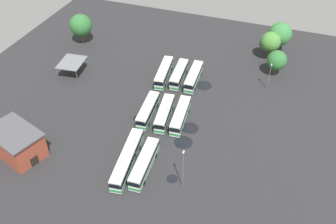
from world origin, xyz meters
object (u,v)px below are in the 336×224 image
(tree_northeast, at_px, (280,34))
(tree_northwest, at_px, (271,42))
(bus_row2_slot1, at_px, (144,163))
(depot_building, at_px, (17,143))
(bus_row0_slot1, at_px, (179,74))
(bus_row1_slot0, at_px, (148,110))
(bus_row1_slot1, at_px, (164,113))
(lamp_post_near_entrance, at_px, (269,76))
(bus_row1_slot2, at_px, (180,116))
(tree_east_edge, at_px, (81,25))
(maintenance_shelter, at_px, (72,63))
(lamp_post_by_building, at_px, (183,168))
(tree_north_edge, at_px, (277,60))
(bus_row2_slot0, at_px, (127,159))
(bus_row0_slot2, at_px, (194,77))
(bus_row0_slot0, at_px, (164,72))

(tree_northeast, distance_m, tree_northwest, 5.17)
(bus_row2_slot1, xyz_separation_m, depot_building, (4.71, -26.58, 1.25))
(bus_row0_slot1, xyz_separation_m, depot_building, (36.98, -23.03, 1.25))
(bus_row0_slot1, xyz_separation_m, bus_row1_slot0, (16.59, -2.07, 0.00))
(bus_row1_slot1, height_order, lamp_post_near_entrance, lamp_post_near_entrance)
(bus_row1_slot1, bearing_deg, lamp_post_near_entrance, 134.24)
(bus_row1_slot2, distance_m, tree_northeast, 43.04)
(tree_northwest, bearing_deg, bus_row1_slot1, -28.07)
(bus_row2_slot1, relative_size, tree_east_edge, 1.35)
(maintenance_shelter, relative_size, lamp_post_near_entrance, 1.10)
(lamp_post_by_building, xyz_separation_m, tree_northwest, (-52.42, 8.60, 0.30))
(lamp_post_near_entrance, xyz_separation_m, tree_north_edge, (-7.29, 0.84, 0.41))
(tree_north_edge, distance_m, tree_east_edge, 57.54)
(bus_row1_slot1, relative_size, bus_row2_slot0, 0.73)
(tree_north_edge, bearing_deg, tree_northeast, -175.82)
(bus_row2_slot1, height_order, depot_building, depot_building)
(bus_row1_slot1, distance_m, lamp_post_near_entrance, 29.02)
(bus_row1_slot0, distance_m, maintenance_shelter, 27.76)
(lamp_post_by_building, height_order, tree_northwest, lamp_post_by_building)
(bus_row1_slot2, height_order, maintenance_shelter, maintenance_shelter)
(bus_row1_slot2, bearing_deg, lamp_post_near_entrance, 139.23)
(lamp_post_near_entrance, xyz_separation_m, tree_northeast, (-19.66, -0.06, 1.75))
(bus_row1_slot0, relative_size, tree_east_edge, 1.23)
(bus_row1_slot2, bearing_deg, bus_row0_slot2, -173.93)
(tree_east_edge, bearing_deg, bus_row2_slot0, 39.45)
(bus_row0_slot0, relative_size, tree_northeast, 1.34)
(bus_row0_slot1, relative_size, tree_north_edge, 1.56)
(tree_north_edge, relative_size, tree_northeast, 0.78)
(bus_row0_slot0, bearing_deg, bus_row1_slot2, 32.52)
(bus_row0_slot1, relative_size, bus_row2_slot1, 0.91)
(bus_row0_slot0, xyz_separation_m, tree_northeast, (-24.13, 26.64, 4.09))
(depot_building, relative_size, maintenance_shelter, 1.59)
(depot_building, height_order, tree_northwest, tree_northwest)
(bus_row0_slot0, height_order, bus_row1_slot0, same)
(tree_north_edge, bearing_deg, bus_row0_slot2, -60.85)
(depot_building, distance_m, tree_northwest, 70.82)
(bus_row2_slot0, height_order, tree_north_edge, tree_north_edge)
(bus_row0_slot0, relative_size, tree_northwest, 1.48)
(tree_northwest, bearing_deg, tree_east_edge, -79.77)
(bus_row0_slot1, relative_size, tree_northwest, 1.35)
(lamp_post_by_building, distance_m, lamp_post_near_entrance, 39.02)
(depot_building, height_order, maintenance_shelter, depot_building)
(bus_row2_slot0, bearing_deg, tree_north_edge, 151.42)
(bus_row0_slot0, relative_size, tree_east_edge, 1.35)
(bus_row0_slot2, distance_m, lamp_post_by_building, 35.04)
(bus_row0_slot1, height_order, bus_row1_slot0, same)
(maintenance_shelter, bearing_deg, tree_northwest, 117.80)
(lamp_post_by_building, bearing_deg, bus_row2_slot0, -96.69)
(lamp_post_near_entrance, relative_size, tree_east_edge, 0.81)
(bus_row1_slot0, height_order, tree_north_edge, tree_north_edge)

